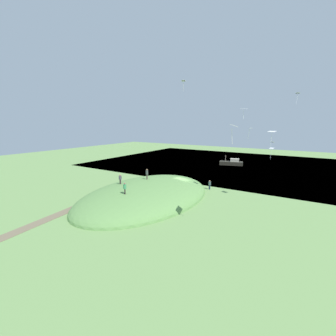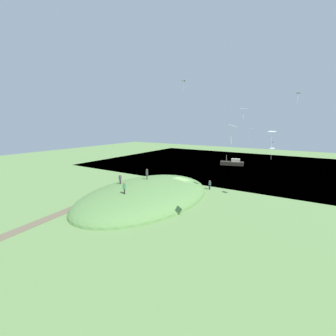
% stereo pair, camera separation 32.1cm
% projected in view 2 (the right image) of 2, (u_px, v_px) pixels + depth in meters
% --- Properties ---
extents(ground_plane, '(160.00, 160.00, 0.00)m').
position_uv_depth(ground_plane, '(183.00, 189.00, 43.16)').
color(ground_plane, '#69904F').
extents(lake_water, '(55.47, 80.00, 0.40)m').
position_uv_depth(lake_water, '(235.00, 164.00, 70.00)').
color(lake_water, '#42637D').
rests_on(lake_water, ground_plane).
extents(grass_hill, '(27.48, 17.42, 5.11)m').
position_uv_depth(grass_hill, '(147.00, 197.00, 38.86)').
color(grass_hill, '#5E8B49').
rests_on(grass_hill, ground_plane).
extents(dirt_path, '(17.67, 3.73, 0.04)m').
position_uv_depth(dirt_path, '(31.00, 225.00, 27.97)').
color(dirt_path, '#6C6049').
rests_on(dirt_path, ground_plane).
extents(boat_on_lake, '(3.79, 6.89, 2.90)m').
position_uv_depth(boat_on_lake, '(233.00, 163.00, 67.60)').
color(boat_on_lake, '#28261E').
rests_on(boat_on_lake, lake_water).
extents(person_watching_kites, '(0.43, 0.43, 1.84)m').
position_uv_depth(person_watching_kites, '(147.00, 173.00, 40.17)').
color(person_watching_kites, '#564F43').
rests_on(person_watching_kites, grass_hill).
extents(person_near_shore, '(0.56, 0.56, 1.59)m').
position_uv_depth(person_near_shore, '(120.00, 178.00, 38.11)').
color(person_near_shore, '#382A2D').
rests_on(person_near_shore, grass_hill).
extents(person_on_hilltop, '(0.60, 0.60, 1.73)m').
position_uv_depth(person_on_hilltop, '(210.00, 184.00, 42.92)').
color(person_on_hilltop, '#1A2544').
rests_on(person_on_hilltop, ground_plane).
extents(person_walking_path, '(0.62, 0.62, 1.64)m').
position_uv_depth(person_walking_path, '(124.00, 187.00, 32.69)').
color(person_walking_path, black).
rests_on(person_walking_path, grass_hill).
extents(kite_0, '(0.69, 0.76, 1.55)m').
position_uv_depth(kite_0, '(273.00, 143.00, 42.69)').
color(kite_0, white).
extents(kite_1, '(0.70, 0.87, 2.09)m').
position_uv_depth(kite_1, '(298.00, 94.00, 42.37)').
color(kite_1, white).
extents(kite_2, '(0.91, 1.15, 1.54)m').
position_uv_depth(kite_2, '(244.00, 109.00, 33.02)').
color(kite_2, white).
extents(kite_3, '(0.84, 0.75, 2.08)m').
position_uv_depth(kite_3, '(250.00, 129.00, 42.69)').
color(kite_3, silver).
extents(kite_4, '(1.02, 1.13, 2.34)m').
position_uv_depth(kite_4, '(272.00, 149.00, 45.61)').
color(kite_4, white).
extents(kite_5, '(0.61, 0.82, 2.12)m').
position_uv_depth(kite_5, '(184.00, 82.00, 47.25)').
color(kite_5, silver).
extents(kite_6, '(1.09, 1.27, 1.62)m').
position_uv_depth(kite_6, '(272.00, 132.00, 33.46)').
color(kite_6, white).
extents(kite_7, '(1.37, 1.13, 2.01)m').
position_uv_depth(kite_7, '(233.00, 126.00, 23.23)').
color(kite_7, white).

